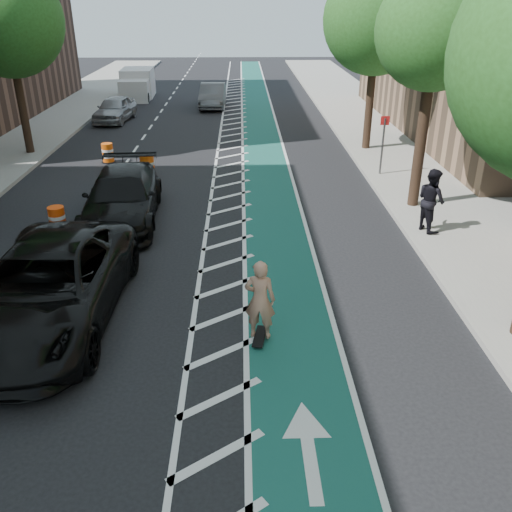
{
  "coord_description": "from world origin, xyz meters",
  "views": [
    {
      "loc": [
        1.96,
        -9.3,
        6.74
      ],
      "look_at": [
        2.27,
        2.38,
        1.1
      ],
      "focal_mm": 38.0,
      "sensor_mm": 36.0,
      "label": 1
    }
  ],
  "objects_px": {
    "skateboarder": "(260,300)",
    "barrel_a": "(58,221)",
    "suv_far": "(122,197)",
    "suv_near": "(47,287)"
  },
  "relations": [
    {
      "from": "skateboarder",
      "to": "suv_near",
      "type": "bearing_deg",
      "value": -0.09
    },
    {
      "from": "suv_near",
      "to": "suv_far",
      "type": "xyz_separation_m",
      "value": [
        0.45,
        6.15,
        -0.09
      ]
    },
    {
      "from": "skateboarder",
      "to": "suv_far",
      "type": "height_order",
      "value": "skateboarder"
    },
    {
      "from": "suv_near",
      "to": "skateboarder",
      "type": "bearing_deg",
      "value": -9.4
    },
    {
      "from": "skateboarder",
      "to": "barrel_a",
      "type": "xyz_separation_m",
      "value": [
        -6.1,
        6.01,
        -0.6
      ]
    },
    {
      "from": "skateboarder",
      "to": "barrel_a",
      "type": "bearing_deg",
      "value": -34.04
    },
    {
      "from": "skateboarder",
      "to": "barrel_a",
      "type": "height_order",
      "value": "skateboarder"
    },
    {
      "from": "skateboarder",
      "to": "suv_far",
      "type": "bearing_deg",
      "value": -48.27
    },
    {
      "from": "skateboarder",
      "to": "suv_near",
      "type": "distance_m",
      "value": 4.78
    },
    {
      "from": "barrel_a",
      "to": "skateboarder",
      "type": "bearing_deg",
      "value": -44.6
    }
  ]
}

